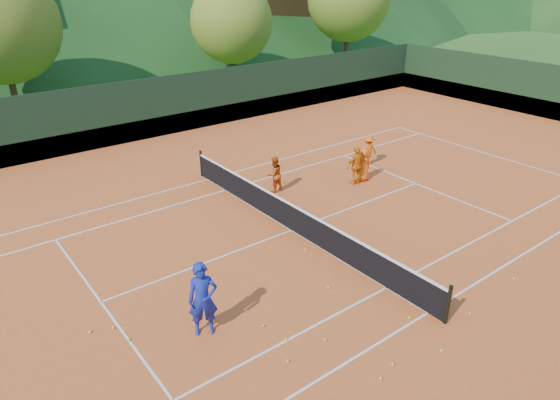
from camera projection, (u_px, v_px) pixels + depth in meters
ground at (292, 231)px, 16.53m from camera, size 400.00×400.00×0.00m
clay_court at (292, 230)px, 16.53m from camera, size 40.00×24.00×0.02m
coach at (203, 299)px, 11.54m from camera, size 0.82×0.70×1.90m
student_a at (274, 174)px, 19.09m from camera, size 0.69×0.54×1.41m
student_b at (356, 166)px, 19.70m from camera, size 0.96×0.51×1.56m
student_c at (363, 165)px, 20.06m from camera, size 0.75×0.56×1.38m
student_d at (368, 150)px, 21.69m from camera, size 0.94×0.66×1.32m
tennis_ball_0 at (90, 332)px, 11.89m from camera, size 0.07×0.07×0.07m
tennis_ball_2 at (193, 318)px, 12.35m from camera, size 0.07×0.07×0.07m
tennis_ball_4 at (325, 340)px, 11.63m from camera, size 0.07×0.07×0.07m
tennis_ball_5 at (470, 314)px, 12.51m from camera, size 0.07×0.07×0.07m
tennis_ball_6 at (514, 279)px, 13.90m from camera, size 0.07×0.07×0.07m
tennis_ball_7 at (328, 287)px, 13.53m from camera, size 0.07×0.07×0.07m
tennis_ball_10 at (263, 326)px, 12.09m from camera, size 0.07×0.07×0.07m
tennis_ball_11 at (409, 317)px, 12.37m from camera, size 0.07×0.07×0.07m
tennis_ball_13 at (286, 340)px, 11.64m from camera, size 0.07×0.07×0.07m
tennis_ball_14 at (113, 328)px, 12.02m from camera, size 0.07×0.07×0.07m
tennis_ball_15 at (441, 351)px, 11.31m from camera, size 0.07×0.07×0.07m
tennis_ball_16 at (129, 340)px, 11.63m from camera, size 0.07×0.07×0.07m
tennis_ball_17 at (306, 250)px, 15.32m from camera, size 0.07×0.07×0.07m
tennis_ball_18 at (393, 364)px, 10.91m from camera, size 0.07×0.07×0.07m
tennis_ball_22 at (288, 361)px, 11.01m from camera, size 0.07×0.07×0.07m
tennis_ball_23 at (381, 378)px, 10.54m from camera, size 0.07×0.07×0.07m
tennis_ball_24 at (322, 245)px, 15.58m from camera, size 0.07×0.07×0.07m
court_lines at (292, 230)px, 16.52m from camera, size 23.83×11.03×0.00m
tennis_net at (292, 217)px, 16.31m from camera, size 0.10×12.07×1.10m
perimeter_fence at (292, 196)px, 15.99m from camera, size 40.40×24.24×3.00m
chalet_mid at (95, 4)px, 42.08m from camera, size 12.65×8.82×11.45m
tree_c at (232, 21)px, 33.73m from camera, size 5.60×5.60×7.35m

